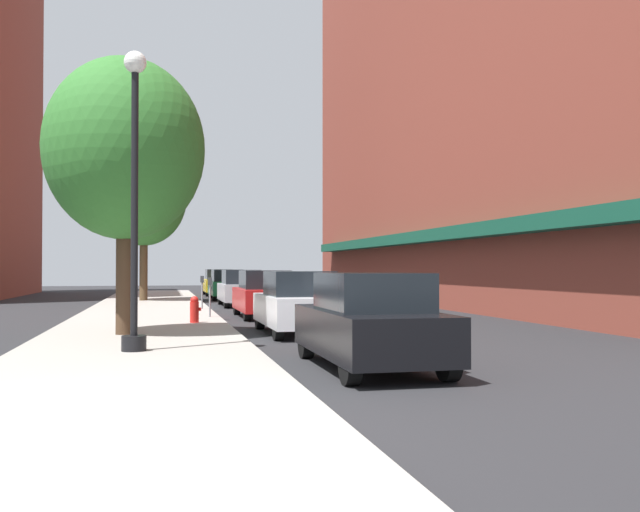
{
  "coord_description": "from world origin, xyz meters",
  "views": [
    {
      "loc": [
        0.49,
        -7.53,
        1.74
      ],
      "look_at": [
        5.82,
        15.79,
        2.16
      ],
      "focal_mm": 38.92,
      "sensor_mm": 36.0,
      "label": 1
    }
  ],
  "objects_px": {
    "tree_mid": "(125,149)",
    "lamppost": "(135,194)",
    "parking_meter_far": "(202,288)",
    "parking_meter_near": "(210,292)",
    "fire_hydrant": "(194,309)",
    "car_red": "(264,295)",
    "car_yellow": "(218,283)",
    "car_white": "(298,303)",
    "tree_near": "(144,197)",
    "car_green": "(227,285)",
    "car_silver": "(241,288)",
    "car_black": "(370,322)"
  },
  "relations": [
    {
      "from": "tree_mid",
      "to": "lamppost",
      "type": "bearing_deg",
      "value": -84.07
    },
    {
      "from": "parking_meter_far",
      "to": "lamppost",
      "type": "bearing_deg",
      "value": -98.64
    },
    {
      "from": "parking_meter_far",
      "to": "parking_meter_near",
      "type": "bearing_deg",
      "value": -90.0
    },
    {
      "from": "fire_hydrant",
      "to": "car_red",
      "type": "bearing_deg",
      "value": 52.53
    },
    {
      "from": "car_yellow",
      "to": "lamppost",
      "type": "bearing_deg",
      "value": -95.55
    },
    {
      "from": "fire_hydrant",
      "to": "parking_meter_far",
      "type": "height_order",
      "value": "parking_meter_far"
    },
    {
      "from": "fire_hydrant",
      "to": "car_white",
      "type": "relative_size",
      "value": 0.18
    },
    {
      "from": "tree_near",
      "to": "car_green",
      "type": "xyz_separation_m",
      "value": [
        4.4,
        2.78,
        -4.48
      ]
    },
    {
      "from": "parking_meter_far",
      "to": "tree_near",
      "type": "height_order",
      "value": "tree_near"
    },
    {
      "from": "lamppost",
      "to": "tree_near",
      "type": "bearing_deg",
      "value": 90.97
    },
    {
      "from": "car_silver",
      "to": "tree_mid",
      "type": "bearing_deg",
      "value": -105.89
    },
    {
      "from": "tree_mid",
      "to": "car_black",
      "type": "bearing_deg",
      "value": -54.28
    },
    {
      "from": "car_green",
      "to": "lamppost",
      "type": "bearing_deg",
      "value": -99.06
    },
    {
      "from": "lamppost",
      "to": "tree_mid",
      "type": "relative_size",
      "value": 0.87
    },
    {
      "from": "car_yellow",
      "to": "car_red",
      "type": "bearing_deg",
      "value": -87.97
    },
    {
      "from": "car_white",
      "to": "car_red",
      "type": "bearing_deg",
      "value": 89.73
    },
    {
      "from": "fire_hydrant",
      "to": "car_silver",
      "type": "distance_m",
      "value": 11.02
    },
    {
      "from": "lamppost",
      "to": "car_white",
      "type": "xyz_separation_m",
      "value": [
        4.04,
        3.94,
        -2.39
      ]
    },
    {
      "from": "tree_mid",
      "to": "car_red",
      "type": "relative_size",
      "value": 1.58
    },
    {
      "from": "tree_mid",
      "to": "car_yellow",
      "type": "distance_m",
      "value": 27.39
    },
    {
      "from": "tree_near",
      "to": "parking_meter_near",
      "type": "bearing_deg",
      "value": -78.99
    },
    {
      "from": "lamppost",
      "to": "parking_meter_near",
      "type": "relative_size",
      "value": 4.5
    },
    {
      "from": "parking_meter_near",
      "to": "car_silver",
      "type": "bearing_deg",
      "value": 76.87
    },
    {
      "from": "parking_meter_near",
      "to": "car_yellow",
      "type": "xyz_separation_m",
      "value": [
        1.95,
        21.16,
        -0.14
      ]
    },
    {
      "from": "fire_hydrant",
      "to": "tree_near",
      "type": "distance_m",
      "value": 15.81
    },
    {
      "from": "car_silver",
      "to": "fire_hydrant",
      "type": "bearing_deg",
      "value": -101.81
    },
    {
      "from": "car_green",
      "to": "car_red",
      "type": "bearing_deg",
      "value": -89.73
    },
    {
      "from": "parking_meter_near",
      "to": "car_red",
      "type": "height_order",
      "value": "car_red"
    },
    {
      "from": "car_white",
      "to": "car_green",
      "type": "xyz_separation_m",
      "value": [
        0.0,
        20.63,
        0.0
      ]
    },
    {
      "from": "tree_near",
      "to": "car_yellow",
      "type": "bearing_deg",
      "value": 62.73
    },
    {
      "from": "lamppost",
      "to": "car_red",
      "type": "relative_size",
      "value": 1.37
    },
    {
      "from": "parking_meter_far",
      "to": "car_silver",
      "type": "height_order",
      "value": "car_silver"
    },
    {
      "from": "lamppost",
      "to": "car_white",
      "type": "bearing_deg",
      "value": 44.28
    },
    {
      "from": "tree_near",
      "to": "tree_mid",
      "type": "relative_size",
      "value": 1.12
    },
    {
      "from": "lamppost",
      "to": "tree_near",
      "type": "height_order",
      "value": "tree_near"
    },
    {
      "from": "parking_meter_far",
      "to": "car_yellow",
      "type": "distance_m",
      "value": 16.72
    },
    {
      "from": "tree_near",
      "to": "car_red",
      "type": "distance_m",
      "value": 13.22
    },
    {
      "from": "car_silver",
      "to": "car_yellow",
      "type": "relative_size",
      "value": 1.0
    },
    {
      "from": "car_red",
      "to": "fire_hydrant",
      "type": "bearing_deg",
      "value": -126.15
    },
    {
      "from": "parking_meter_near",
      "to": "car_white",
      "type": "height_order",
      "value": "car_white"
    },
    {
      "from": "parking_meter_near",
      "to": "tree_near",
      "type": "relative_size",
      "value": 0.17
    },
    {
      "from": "lamppost",
      "to": "car_green",
      "type": "xyz_separation_m",
      "value": [
        4.04,
        24.56,
        -2.39
      ]
    },
    {
      "from": "car_yellow",
      "to": "parking_meter_near",
      "type": "bearing_deg",
      "value": -93.24
    },
    {
      "from": "tree_near",
      "to": "car_black",
      "type": "distance_m",
      "value": 25.14
    },
    {
      "from": "tree_near",
      "to": "car_silver",
      "type": "bearing_deg",
      "value": -44.01
    },
    {
      "from": "car_red",
      "to": "car_green",
      "type": "distance_m",
      "value": 14.4
    },
    {
      "from": "car_white",
      "to": "fire_hydrant",
      "type": "bearing_deg",
      "value": 131.27
    },
    {
      "from": "tree_near",
      "to": "car_green",
      "type": "relative_size",
      "value": 1.78
    },
    {
      "from": "car_red",
      "to": "car_green",
      "type": "bearing_deg",
      "value": 91.31
    },
    {
      "from": "parking_meter_near",
      "to": "car_green",
      "type": "distance_m",
      "value": 15.51
    }
  ]
}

